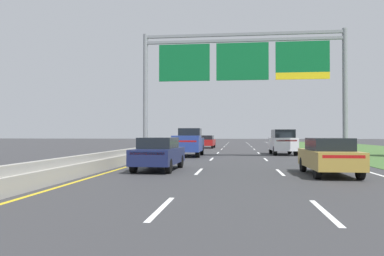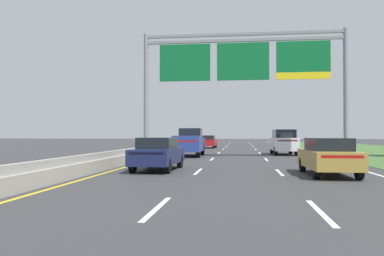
# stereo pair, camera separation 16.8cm
# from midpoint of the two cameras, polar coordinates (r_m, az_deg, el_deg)

# --- Properties ---
(ground_plane) EXTENTS (220.00, 220.00, 0.00)m
(ground_plane) POSITION_cam_midpoint_polar(r_m,az_deg,el_deg) (33.51, 7.06, -3.86)
(ground_plane) COLOR #333335
(lane_striping) EXTENTS (11.96, 106.00, 0.01)m
(lane_striping) POSITION_cam_midpoint_polar(r_m,az_deg,el_deg) (33.05, 7.06, -3.89)
(lane_striping) COLOR white
(lane_striping) RESTS_ON ground
(median_barrier_concrete) EXTENTS (0.60, 110.00, 0.85)m
(median_barrier_concrete) POSITION_cam_midpoint_polar(r_m,az_deg,el_deg) (34.14, -4.11, -3.21)
(median_barrier_concrete) COLOR #99968E
(median_barrier_concrete) RESTS_ON ground
(overhead_sign_gantry) EXTENTS (15.06, 0.42, 9.39)m
(overhead_sign_gantry) POSITION_cam_midpoint_polar(r_m,az_deg,el_deg) (29.39, 7.63, 8.79)
(overhead_sign_gantry) COLOR gray
(overhead_sign_gantry) RESTS_ON ground
(pickup_truck_blue) EXTENTS (2.07, 5.43, 2.20)m
(pickup_truck_blue) POSITION_cam_midpoint_polar(r_m,az_deg,el_deg) (30.63, -0.18, -2.13)
(pickup_truck_blue) COLOR navy
(pickup_truck_blue) RESTS_ON ground
(car_gold_right_lane_sedan) EXTENTS (1.88, 4.43, 1.57)m
(car_gold_right_lane_sedan) POSITION_cam_midpoint_polar(r_m,az_deg,el_deg) (17.39, 19.57, -3.87)
(car_gold_right_lane_sedan) COLOR #A38438
(car_gold_right_lane_sedan) RESTS_ON ground
(car_white_right_lane_suv) EXTENTS (2.01, 4.74, 2.11)m
(car_white_right_lane_suv) POSITION_cam_midpoint_polar(r_m,az_deg,el_deg) (33.72, 13.41, -1.95)
(car_white_right_lane_suv) COLOR silver
(car_white_right_lane_suv) RESTS_ON ground
(car_navy_left_lane_sedan) EXTENTS (1.94, 4.45, 1.57)m
(car_navy_left_lane_sedan) POSITION_cam_midpoint_polar(r_m,az_deg,el_deg) (18.80, -4.75, -3.69)
(car_navy_left_lane_sedan) COLOR #161E47
(car_navy_left_lane_sedan) RESTS_ON ground
(car_red_left_lane_sedan) EXTENTS (1.92, 4.44, 1.57)m
(car_red_left_lane_sedan) POSITION_cam_midpoint_polar(r_m,az_deg,el_deg) (48.52, 2.51, -1.98)
(car_red_left_lane_sedan) COLOR maroon
(car_red_left_lane_sedan) RESTS_ON ground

